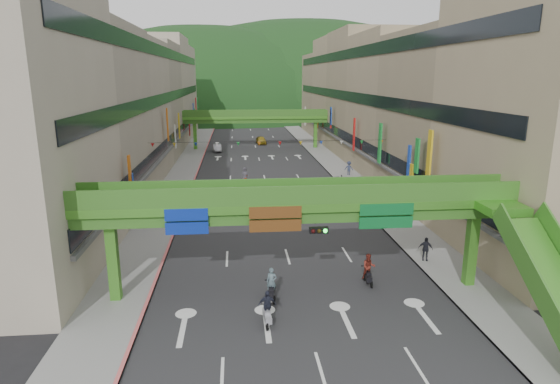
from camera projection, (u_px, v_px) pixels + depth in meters
The scene contains 23 objects.
ground at pixel (314, 347), 23.31m from camera, with size 320.00×320.00×0.00m, color black.
road_slab at pixel (260, 164), 71.61m from camera, with size 18.00×140.00×0.02m, color #28282B.
sidewalk_left at pixel (188, 165), 70.59m from camera, with size 4.00×140.00×0.15m, color gray.
sidewalk_right at pixel (331, 162), 72.59m from camera, with size 4.00×140.00×0.15m, color gray.
curb_left at pixel (200, 164), 70.76m from camera, with size 0.20×140.00×0.18m, color #CC5959.
curb_right at pixel (319, 162), 72.41m from camera, with size 0.20×140.00×0.18m, color gray.
building_row_left at pixel (129, 102), 67.59m from camera, with size 12.80×95.00×19.00m.
building_row_right at pixel (384, 100), 71.04m from camera, with size 12.80×95.00×19.00m.
overpass_near at pixel (316, 215), 27.33m from camera, with size 28.00×12.27×7.10m.
overpass_far at pixel (256, 119), 84.79m from camera, with size 28.00×2.20×7.10m.
hill_left at pixel (205, 111), 176.49m from camera, with size 168.00×140.00×112.00m, color #1C4419.
hill_right at pixel (303, 107), 199.45m from camera, with size 208.00×176.00×128.00m, color #1C4419.
bunting_string at pixel (270, 144), 50.85m from camera, with size 26.00×0.36×0.47m.
scooter_rider_near at pixel (272, 285), 27.98m from camera, with size 0.72×1.59×2.04m.
scooter_rider_mid at pixel (369, 269), 30.07m from camera, with size 0.92×1.60×2.08m.
scooter_rider_left at pixel (267, 308), 25.11m from camera, with size 1.01×1.60×2.03m.
scooter_rider_far at pixel (245, 176), 57.68m from camera, with size 0.99×1.58×2.17m.
parked_scooter_row at pixel (347, 190), 52.96m from camera, with size 1.60×11.58×1.08m.
car_silver at pixel (217, 148), 82.88m from camera, with size 1.39×3.98×1.31m, color #A1A3A9.
car_yellow at pixel (261, 140), 92.11m from camera, with size 1.76×4.37×1.49m, color gold.
pedestrian_red at pixel (369, 199), 47.97m from camera, with size 0.83×0.65×1.71m, color #B93F13.
pedestrian_dark at pixel (425, 251), 33.73m from camera, with size 1.01×0.42×1.73m, color black.
pedestrian_blue at pixel (349, 169), 62.76m from camera, with size 0.86×0.56×1.85m, color #2B334D.
Camera 1 is at (-3.63, -20.49, 13.16)m, focal length 30.00 mm.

